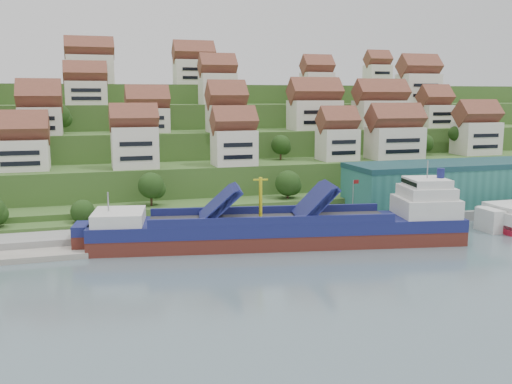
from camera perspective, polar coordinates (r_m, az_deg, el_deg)
name	(u,v)px	position (r m, az deg, el deg)	size (l,w,h in m)	color
ground	(288,246)	(106.03, 3.23, -5.42)	(300.00, 300.00, 0.00)	slate
quay	(350,217)	(126.93, 9.40, -2.52)	(180.00, 14.00, 2.20)	gray
hillside	(188,144)	(203.48, -6.85, 4.77)	(260.00, 128.00, 31.00)	#2D4C1E
hillside_village	(217,110)	(158.59, -3.92, 8.16)	(157.03, 64.48, 28.55)	silver
hillside_trees	(184,141)	(142.87, -7.22, 5.08)	(145.24, 62.10, 31.35)	#224216
warehouse	(470,182)	(144.39, 20.58, 0.91)	(60.00, 15.00, 10.00)	#276B62
flagpole	(353,196)	(120.62, 9.72, -0.36)	(1.28, 0.16, 8.00)	gray
cargo_ship	(290,229)	(106.48, 3.38, -3.71)	(69.62, 22.59, 15.14)	#542119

